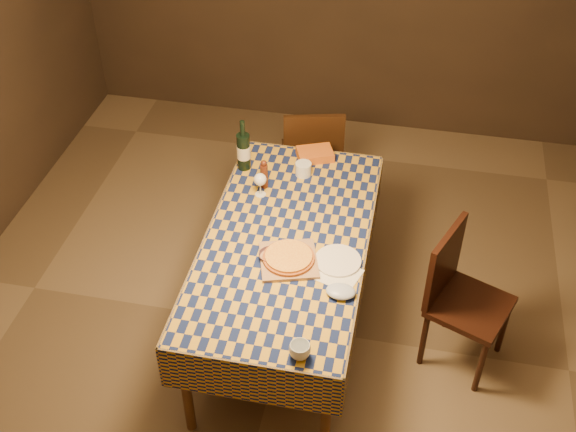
# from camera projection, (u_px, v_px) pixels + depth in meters

# --- Properties ---
(room) EXTENTS (5.00, 5.10, 2.70)m
(room) POSITION_uv_depth(u_px,v_px,m) (286.00, 157.00, 3.78)
(room) COLOR brown
(room) RESTS_ON ground
(dining_table) EXTENTS (0.94, 1.84, 0.77)m
(dining_table) POSITION_uv_depth(u_px,v_px,m) (286.00, 248.00, 4.21)
(dining_table) COLOR brown
(dining_table) RESTS_ON ground
(cutting_board) EXTENTS (0.39, 0.39, 0.02)m
(cutting_board) POSITION_uv_depth(u_px,v_px,m) (289.00, 260.00, 4.01)
(cutting_board) COLOR #A4764D
(cutting_board) RESTS_ON dining_table
(pizza) EXTENTS (0.32, 0.32, 0.03)m
(pizza) POSITION_uv_depth(u_px,v_px,m) (289.00, 257.00, 3.99)
(pizza) COLOR #9D4C1A
(pizza) RESTS_ON cutting_board
(pepper_mill) EXTENTS (0.05, 0.05, 0.20)m
(pepper_mill) POSITION_uv_depth(u_px,v_px,m) (264.00, 175.00, 4.47)
(pepper_mill) COLOR #491E11
(pepper_mill) RESTS_ON dining_table
(bowl) EXTENTS (0.16, 0.16, 0.04)m
(bowl) POSITION_uv_depth(u_px,v_px,m) (270.00, 256.00, 4.02)
(bowl) COLOR #5D414E
(bowl) RESTS_ON dining_table
(wine_glass) EXTENTS (0.08, 0.08, 0.16)m
(wine_glass) POSITION_uv_depth(u_px,v_px,m) (260.00, 180.00, 4.39)
(wine_glass) COLOR silver
(wine_glass) RESTS_ON dining_table
(wine_bottle) EXTENTS (0.09, 0.09, 0.35)m
(wine_bottle) POSITION_uv_depth(u_px,v_px,m) (244.00, 151.00, 4.60)
(wine_bottle) COLOR black
(wine_bottle) RESTS_ON dining_table
(deli_tub) EXTENTS (0.13, 0.13, 0.09)m
(deli_tub) POSITION_uv_depth(u_px,v_px,m) (303.00, 169.00, 4.60)
(deli_tub) COLOR silver
(deli_tub) RESTS_ON dining_table
(takeout_container) EXTENTS (0.27, 0.24, 0.06)m
(takeout_container) POSITION_uv_depth(u_px,v_px,m) (315.00, 154.00, 4.75)
(takeout_container) COLOR #BE5919
(takeout_container) RESTS_ON dining_table
(white_plate) EXTENTS (0.29, 0.29, 0.02)m
(white_plate) POSITION_uv_depth(u_px,v_px,m) (338.00, 261.00, 4.01)
(white_plate) COLOR white
(white_plate) RESTS_ON dining_table
(tumbler) EXTENTS (0.14, 0.14, 0.08)m
(tumbler) POSITION_uv_depth(u_px,v_px,m) (300.00, 351.00, 3.48)
(tumbler) COLOR white
(tumbler) RESTS_ON dining_table
(flour_patch) EXTENTS (0.31, 0.28, 0.00)m
(flour_patch) POSITION_uv_depth(u_px,v_px,m) (335.00, 273.00, 3.94)
(flour_patch) COLOR white
(flour_patch) RESTS_ON dining_table
(flour_bag) EXTENTS (0.19, 0.16, 0.05)m
(flour_bag) POSITION_uv_depth(u_px,v_px,m) (341.00, 291.00, 3.81)
(flour_bag) COLOR #ABBCDB
(flour_bag) RESTS_ON dining_table
(chair_far) EXTENTS (0.51, 0.52, 0.93)m
(chair_far) POSITION_uv_depth(u_px,v_px,m) (312.00, 155.00, 5.21)
(chair_far) COLOR black
(chair_far) RESTS_ON ground
(chair_right) EXTENTS (0.56, 0.55, 0.93)m
(chair_right) POSITION_uv_depth(u_px,v_px,m) (459.00, 292.00, 4.18)
(chair_right) COLOR black
(chair_right) RESTS_ON ground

